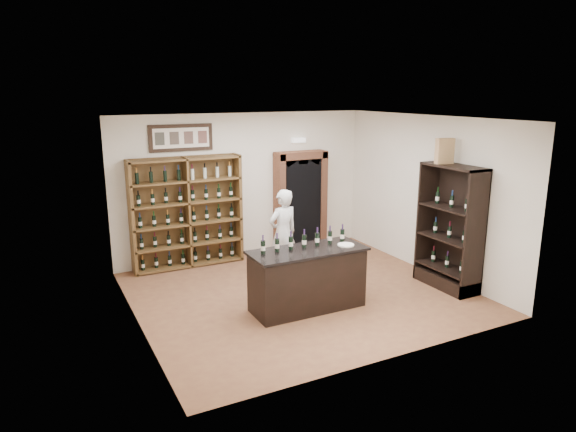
# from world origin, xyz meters

# --- Properties ---
(floor) EXTENTS (5.50, 5.50, 0.00)m
(floor) POSITION_xyz_m (0.00, 0.00, 0.00)
(floor) COLOR brown
(floor) RESTS_ON ground
(ceiling) EXTENTS (5.50, 5.50, 0.00)m
(ceiling) POSITION_xyz_m (0.00, 0.00, 3.00)
(ceiling) COLOR white
(ceiling) RESTS_ON wall_back
(wall_back) EXTENTS (5.50, 0.04, 3.00)m
(wall_back) POSITION_xyz_m (0.00, 2.50, 1.50)
(wall_back) COLOR white
(wall_back) RESTS_ON ground
(wall_left) EXTENTS (0.04, 5.00, 3.00)m
(wall_left) POSITION_xyz_m (-2.75, 0.00, 1.50)
(wall_left) COLOR white
(wall_left) RESTS_ON ground
(wall_right) EXTENTS (0.04, 5.00, 3.00)m
(wall_right) POSITION_xyz_m (2.75, 0.00, 1.50)
(wall_right) COLOR white
(wall_right) RESTS_ON ground
(wine_shelf) EXTENTS (2.20, 0.38, 2.20)m
(wine_shelf) POSITION_xyz_m (-1.30, 2.33, 1.10)
(wine_shelf) COLOR brown
(wine_shelf) RESTS_ON ground
(framed_picture) EXTENTS (1.25, 0.04, 0.52)m
(framed_picture) POSITION_xyz_m (-1.30, 2.47, 2.55)
(framed_picture) COLOR black
(framed_picture) RESTS_ON wall_back
(arched_doorway) EXTENTS (1.17, 0.35, 2.17)m
(arched_doorway) POSITION_xyz_m (1.25, 2.33, 1.14)
(arched_doorway) COLOR black
(arched_doorway) RESTS_ON ground
(emergency_light) EXTENTS (0.30, 0.10, 0.10)m
(emergency_light) POSITION_xyz_m (1.25, 2.42, 2.40)
(emergency_light) COLOR white
(emergency_light) RESTS_ON wall_back
(tasting_counter) EXTENTS (1.88, 0.78, 1.00)m
(tasting_counter) POSITION_xyz_m (-0.20, -0.60, 0.49)
(tasting_counter) COLOR black
(tasting_counter) RESTS_ON ground
(counter_bottle_0) EXTENTS (0.07, 0.07, 0.30)m
(counter_bottle_0) POSITION_xyz_m (-0.92, -0.48, 1.11)
(counter_bottle_0) COLOR black
(counter_bottle_0) RESTS_ON tasting_counter
(counter_bottle_1) EXTENTS (0.07, 0.07, 0.30)m
(counter_bottle_1) POSITION_xyz_m (-0.68, -0.48, 1.11)
(counter_bottle_1) COLOR black
(counter_bottle_1) RESTS_ON tasting_counter
(counter_bottle_2) EXTENTS (0.07, 0.07, 0.30)m
(counter_bottle_2) POSITION_xyz_m (-0.44, -0.48, 1.11)
(counter_bottle_2) COLOR black
(counter_bottle_2) RESTS_ON tasting_counter
(counter_bottle_3) EXTENTS (0.07, 0.07, 0.30)m
(counter_bottle_3) POSITION_xyz_m (-0.20, -0.48, 1.11)
(counter_bottle_3) COLOR black
(counter_bottle_3) RESTS_ON tasting_counter
(counter_bottle_4) EXTENTS (0.07, 0.07, 0.30)m
(counter_bottle_4) POSITION_xyz_m (0.04, -0.48, 1.11)
(counter_bottle_4) COLOR black
(counter_bottle_4) RESTS_ON tasting_counter
(counter_bottle_5) EXTENTS (0.07, 0.07, 0.30)m
(counter_bottle_5) POSITION_xyz_m (0.28, -0.48, 1.11)
(counter_bottle_5) COLOR black
(counter_bottle_5) RESTS_ON tasting_counter
(counter_bottle_6) EXTENTS (0.07, 0.07, 0.30)m
(counter_bottle_6) POSITION_xyz_m (0.52, -0.48, 1.11)
(counter_bottle_6) COLOR black
(counter_bottle_6) RESTS_ON tasting_counter
(side_cabinet) EXTENTS (0.48, 1.20, 2.20)m
(side_cabinet) POSITION_xyz_m (2.52, -0.90, 0.75)
(side_cabinet) COLOR black
(side_cabinet) RESTS_ON ground
(shopkeeper) EXTENTS (0.67, 0.49, 1.68)m
(shopkeeper) POSITION_xyz_m (0.12, 0.92, 0.84)
(shopkeeper) COLOR silver
(shopkeeper) RESTS_ON ground
(plate) EXTENTS (0.27, 0.27, 0.02)m
(plate) POSITION_xyz_m (0.45, -0.71, 1.01)
(plate) COLOR silver
(plate) RESTS_ON tasting_counter
(wine_crate) EXTENTS (0.33, 0.19, 0.44)m
(wine_crate) POSITION_xyz_m (2.45, -0.68, 2.42)
(wine_crate) COLOR tan
(wine_crate) RESTS_ON side_cabinet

